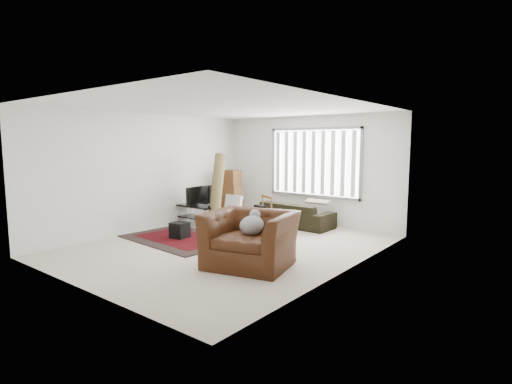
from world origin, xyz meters
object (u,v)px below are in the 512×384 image
(moving_boxes, at_px, (231,196))
(armchair, at_px, (250,235))
(sofa, at_px, (294,210))
(tv_stand, at_px, (197,211))
(side_chair, at_px, (260,212))

(moving_boxes, height_order, armchair, moving_boxes)
(sofa, relative_size, armchair, 1.21)
(moving_boxes, height_order, sofa, moving_boxes)
(armchair, bearing_deg, tv_stand, 136.34)
(sofa, height_order, side_chair, side_chair)
(moving_boxes, xyz_separation_m, sofa, (1.85, 0.23, -0.23))
(side_chair, distance_m, armchair, 2.58)
(tv_stand, height_order, armchair, armchair)
(side_chair, relative_size, armchair, 0.50)
(moving_boxes, xyz_separation_m, side_chair, (1.60, -0.78, -0.15))
(tv_stand, bearing_deg, side_chair, 14.77)
(moving_boxes, bearing_deg, armchair, -43.80)
(side_chair, height_order, armchair, armchair)
(tv_stand, height_order, side_chair, side_chair)
(tv_stand, distance_m, moving_boxes, 1.23)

